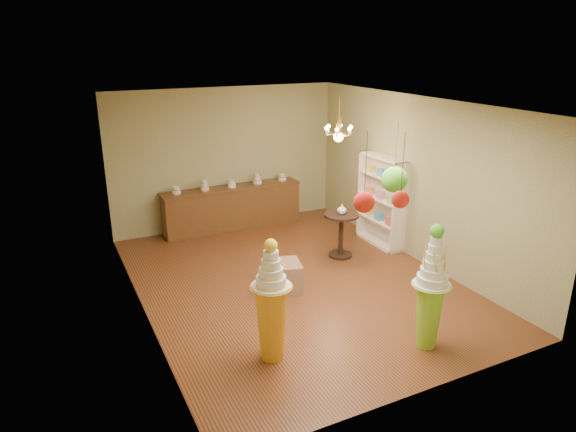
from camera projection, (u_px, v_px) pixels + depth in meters
name	position (u px, v px, depth m)	size (l,w,h in m)	color
floor	(294.00, 282.00, 8.78)	(6.50, 6.50, 0.00)	#5A2E18
ceiling	(295.00, 104.00, 7.80)	(6.50, 6.50, 0.00)	silver
wall_back	(226.00, 158.00, 11.04)	(5.00, 0.04, 3.00)	gray
wall_front	(430.00, 277.00, 5.53)	(5.00, 0.04, 3.00)	gray
wall_left	(137.00, 221.00, 7.24)	(0.04, 6.50, 3.00)	gray
wall_right	(417.00, 180.00, 9.33)	(0.04, 6.50, 3.00)	gray
pedestal_green	(430.00, 300.00, 6.72)	(0.53, 0.53, 1.75)	#82C02A
pedestal_orange	(272.00, 312.00, 6.48)	(0.53, 0.53, 1.66)	orange
burlap_riser	(284.00, 277.00, 8.40)	(0.54, 0.54, 0.49)	#805E45
sideboard	(232.00, 207.00, 11.14)	(3.04, 0.54, 1.16)	#54341A
shelving_unit	(381.00, 201.00, 10.14)	(0.33, 1.20, 1.80)	white
round_table	(341.00, 229.00, 9.63)	(0.68, 0.68, 0.85)	black
vase	(342.00, 209.00, 9.50)	(0.18, 0.18, 0.18)	white
pom_red_left	(364.00, 202.00, 5.73)	(0.24, 0.24, 0.92)	#3D322C
pom_green_mid	(394.00, 179.00, 6.27)	(0.32, 0.32, 0.86)	#3D322C
pom_red_right	(400.00, 199.00, 5.66)	(0.20, 0.20, 0.84)	#3D322C
chandelier	(339.00, 134.00, 9.27)	(0.64, 0.64, 0.85)	gold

